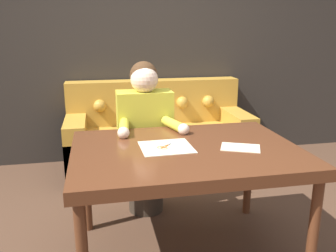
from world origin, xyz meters
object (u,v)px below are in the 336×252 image
object	(u,v)px
dining_table	(186,158)
scissors	(166,146)
couch	(158,138)
person	(145,138)

from	to	relation	value
dining_table	scissors	xyz separation A→B (m)	(-0.11, 0.04, 0.07)
dining_table	couch	world-z (taller)	couch
dining_table	couch	xyz separation A→B (m)	(0.09, 1.56, -0.35)
scissors	dining_table	bearing A→B (deg)	-19.79
couch	person	xyz separation A→B (m)	(-0.26, -0.91, 0.30)
person	dining_table	bearing A→B (deg)	-75.75
dining_table	person	xyz separation A→B (m)	(-0.16, 0.64, -0.05)
dining_table	couch	bearing A→B (deg)	86.55
dining_table	person	world-z (taller)	person
dining_table	scissors	size ratio (longest dim) A/B	7.63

